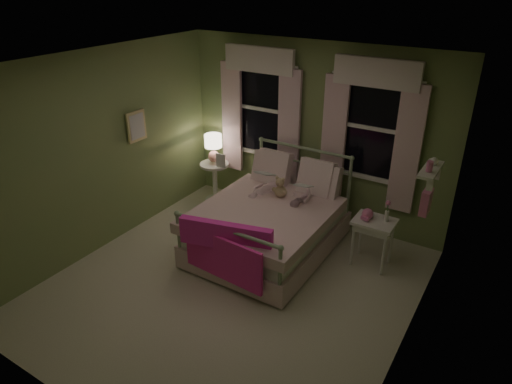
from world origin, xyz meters
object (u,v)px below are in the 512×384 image
Objects in this scene: teddy_bear at (280,189)px; nightstand_right at (374,227)px; child_right at (305,182)px; bed at (270,224)px; nightstand_left at (215,177)px; table_lamp at (213,145)px; child_left at (268,168)px.

teddy_bear reaches higher than nightstand_right.
bed is at bearing 59.26° from child_right.
table_lamp reaches higher than nightstand_left.
teddy_bear is 1.31m from nightstand_right.
table_lamp is (-1.76, 0.35, 0.06)m from child_right.
child_right is 1.80m from table_lamp.
nightstand_left is 2.80m from nightstand_right.
nightstand_left is (-1.48, 0.77, 0.03)m from bed.
bed is 1.77m from table_lamp.
child_right reaches higher than teddy_bear.
child_right is at bearing 29.50° from teddy_bear.
child_left is at bearing -16.33° from nightstand_left.
teddy_bear is 0.66× the size of table_lamp.
table_lamp is (0.00, -0.00, 0.54)m from nightstand_left.
child_left is 1.62m from nightstand_right.
bed reaches higher than nightstand_left.
child_right is 2.20× the size of teddy_bear.
nightstand_left is at bearing 160.99° from teddy_bear.
table_lamp reaches higher than nightstand_right.
nightstand_right is (1.28, 0.10, -0.24)m from teddy_bear.
child_left is 0.37m from teddy_bear.
bed is at bearing 132.49° from child_left.
teddy_bear is (-0.00, 0.26, 0.41)m from bed.
bed is 2.51× the size of child_left.
child_right reaches higher than bed.
table_lamp is 2.83m from nightstand_right.
bed is 0.78m from child_left.
nightstand_right is (1.00, -0.06, -0.35)m from child_right.
child_right is (0.28, 0.42, 0.51)m from bed.
child_right is (0.56, 0.00, -0.08)m from child_left.
child_left reaches higher than child_right.
nightstand_left and nightstand_right have the same top height.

